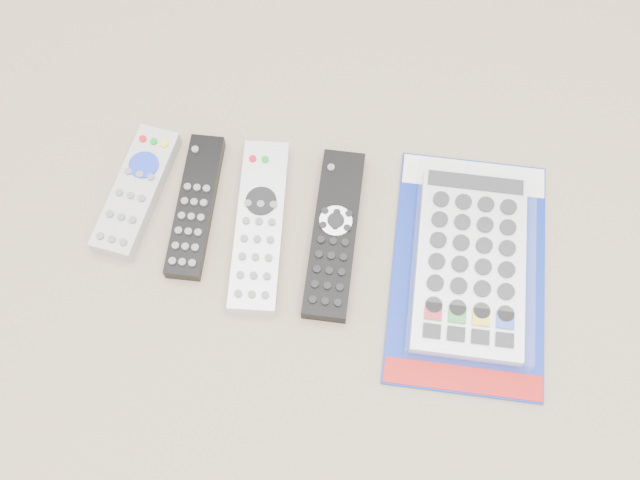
# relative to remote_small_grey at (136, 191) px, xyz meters

# --- Properties ---
(remote_small_grey) EXTENTS (0.07, 0.18, 0.03)m
(remote_small_grey) POSITION_rel_remote_small_grey_xyz_m (0.00, 0.00, 0.00)
(remote_small_grey) COLOR #ADADB0
(remote_small_grey) RESTS_ON ground
(remote_slim_black) EXTENTS (0.05, 0.19, 0.02)m
(remote_slim_black) POSITION_rel_remote_small_grey_xyz_m (0.07, -0.01, -0.00)
(remote_slim_black) COLOR black
(remote_slim_black) RESTS_ON ground
(remote_silver_dvd) EXTENTS (0.07, 0.22, 0.02)m
(remote_silver_dvd) POSITION_rel_remote_small_grey_xyz_m (0.16, -0.02, -0.00)
(remote_silver_dvd) COLOR silver
(remote_silver_dvd) RESTS_ON ground
(remote_large_black) EXTENTS (0.05, 0.21, 0.02)m
(remote_large_black) POSITION_rel_remote_small_grey_xyz_m (0.25, -0.02, -0.00)
(remote_large_black) COLOR black
(remote_large_black) RESTS_ON ground
(jumbo_remote_packaged) EXTENTS (0.18, 0.29, 0.04)m
(jumbo_remote_packaged) POSITION_rel_remote_small_grey_xyz_m (0.41, -0.04, 0.00)
(jumbo_remote_packaged) COLOR #0D2595
(jumbo_remote_packaged) RESTS_ON ground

